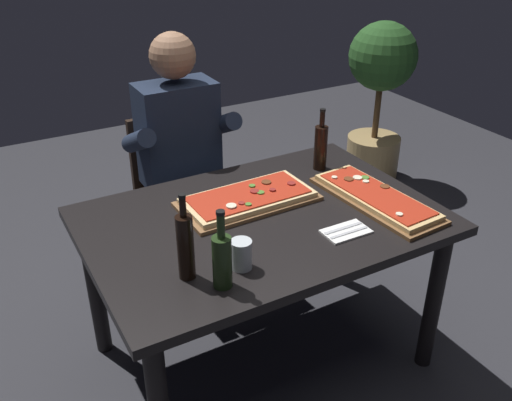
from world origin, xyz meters
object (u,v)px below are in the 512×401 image
pizza_rectangular_left (376,198)px  seated_diner (183,153)px  vinegar_bottle_green (185,245)px  potted_plant_corner (379,89)px  tumbler_near_camera (241,256)px  oil_bottle_amber (321,146)px  dining_table (262,237)px  pizza_rectangular_front (248,199)px  diner_chair (177,189)px  wine_bottle_dark (222,259)px

pizza_rectangular_left → seated_diner: size_ratio=0.47×
vinegar_bottle_green → potted_plant_corner: bearing=35.1°
tumbler_near_camera → potted_plant_corner: potted_plant_corner is taller
vinegar_bottle_green → tumbler_near_camera: bearing=-12.9°
potted_plant_corner → pizza_rectangular_left: bearing=-131.1°
oil_bottle_amber → vinegar_bottle_green: (-0.88, -0.49, 0.01)m
pizza_rectangular_left → potted_plant_corner: 1.81m
potted_plant_corner → dining_table: bearing=-143.4°
dining_table → pizza_rectangular_front: pizza_rectangular_front is taller
dining_table → diner_chair: size_ratio=1.61×
wine_bottle_dark → diner_chair: 1.27m
wine_bottle_dark → vinegar_bottle_green: vinegar_bottle_green is taller
pizza_rectangular_left → potted_plant_corner: (1.19, 1.36, -0.09)m
vinegar_bottle_green → seated_diner: bearing=68.1°
oil_bottle_amber → seated_diner: size_ratio=0.22×
wine_bottle_dark → seated_diner: seated_diner is taller
dining_table → pizza_rectangular_front: 0.17m
wine_bottle_dark → seated_diner: 1.11m
wine_bottle_dark → oil_bottle_amber: (0.80, 0.59, 0.01)m
potted_plant_corner → seated_diner: bearing=-163.5°
pizza_rectangular_front → diner_chair: bearing=93.3°
oil_bottle_amber → seated_diner: (-0.50, 0.47, -0.11)m
tumbler_near_camera → seated_diner: (0.20, 1.00, -0.04)m
pizza_rectangular_front → seated_diner: 0.61m
pizza_rectangular_left → vinegar_bottle_green: 0.91m
pizza_rectangular_front → dining_table: bearing=-92.8°
dining_table → pizza_rectangular_left: (0.48, -0.12, 0.11)m
wine_bottle_dark → oil_bottle_amber: size_ratio=0.96×
dining_table → seated_diner: 0.74m
oil_bottle_amber → tumbler_near_camera: 0.88m
wine_bottle_dark → pizza_rectangular_left: bearing=14.0°
dining_table → vinegar_bottle_green: vinegar_bottle_green is taller
oil_bottle_amber → vinegar_bottle_green: vinegar_bottle_green is taller
diner_chair → tumbler_near_camera: bearing=-100.2°
pizza_rectangular_front → tumbler_near_camera: 0.47m
dining_table → vinegar_bottle_green: 0.53m
seated_diner → potted_plant_corner: (1.70, 0.50, -0.07)m
pizza_rectangular_left → dining_table: bearing=165.4°
seated_diner → tumbler_near_camera: bearing=-101.3°
pizza_rectangular_front → oil_bottle_amber: size_ratio=1.98×
seated_diner → vinegar_bottle_green: bearing=-111.9°
pizza_rectangular_left → seated_diner: seated_diner is taller
wine_bottle_dark → tumbler_near_camera: 0.13m
pizza_rectangular_front → wine_bottle_dark: wine_bottle_dark is taller
pizza_rectangular_front → tumbler_near_camera: (-0.24, -0.40, 0.03)m
wine_bottle_dark → seated_diner: (0.30, 1.06, -0.10)m
pizza_rectangular_left → vinegar_bottle_green: bearing=-173.6°
dining_table → tumbler_near_camera: tumbler_near_camera is taller
dining_table → oil_bottle_amber: size_ratio=4.76×
wine_bottle_dark → diner_chair: wine_bottle_dark is taller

